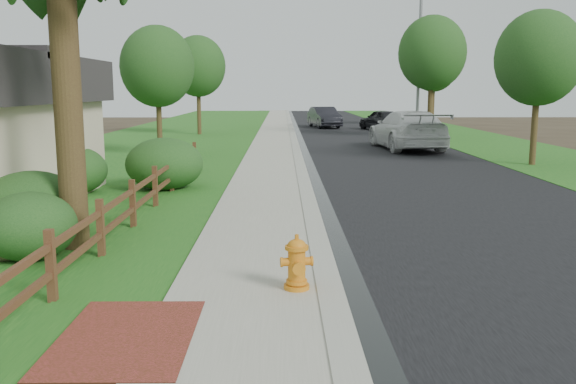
{
  "coord_description": "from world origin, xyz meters",
  "views": [
    {
      "loc": [
        -0.32,
        -7.97,
        3.04
      ],
      "look_at": [
        -0.21,
        3.17,
        1.16
      ],
      "focal_mm": 38.0,
      "sensor_mm": 36.0,
      "label": 1
    }
  ],
  "objects_px": {
    "ranch_fence": "(145,192)",
    "dark_car_mid": "(382,120)",
    "white_suv": "(407,130)",
    "fire_hydrant": "(297,264)",
    "streetlight": "(417,50)"
  },
  "relations": [
    {
      "from": "ranch_fence",
      "to": "fire_hydrant",
      "type": "distance_m",
      "value": 6.64
    },
    {
      "from": "white_suv",
      "to": "streetlight",
      "type": "distance_m",
      "value": 10.97
    },
    {
      "from": "ranch_fence",
      "to": "dark_car_mid",
      "type": "height_order",
      "value": "dark_car_mid"
    },
    {
      "from": "ranch_fence",
      "to": "fire_hydrant",
      "type": "bearing_deg",
      "value": -58.19
    },
    {
      "from": "ranch_fence",
      "to": "dark_car_mid",
      "type": "relative_size",
      "value": 3.7
    },
    {
      "from": "ranch_fence",
      "to": "dark_car_mid",
      "type": "distance_m",
      "value": 33.35
    },
    {
      "from": "fire_hydrant",
      "to": "dark_car_mid",
      "type": "relative_size",
      "value": 0.18
    },
    {
      "from": "ranch_fence",
      "to": "dark_car_mid",
      "type": "bearing_deg",
      "value": 71.11
    },
    {
      "from": "streetlight",
      "to": "fire_hydrant",
      "type": "bearing_deg",
      "value": -105.06
    },
    {
      "from": "ranch_fence",
      "to": "white_suv",
      "type": "distance_m",
      "value": 19.31
    },
    {
      "from": "white_suv",
      "to": "dark_car_mid",
      "type": "height_order",
      "value": "white_suv"
    },
    {
      "from": "ranch_fence",
      "to": "streetlight",
      "type": "xyz_separation_m",
      "value": [
        12.11,
        26.36,
        5.0
      ]
    },
    {
      "from": "ranch_fence",
      "to": "white_suv",
      "type": "height_order",
      "value": "white_suv"
    },
    {
      "from": "fire_hydrant",
      "to": "ranch_fence",
      "type": "bearing_deg",
      "value": 121.81
    },
    {
      "from": "streetlight",
      "to": "white_suv",
      "type": "bearing_deg",
      "value": -104.19
    }
  ]
}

